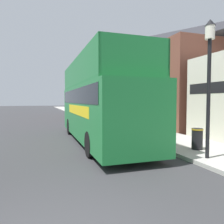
% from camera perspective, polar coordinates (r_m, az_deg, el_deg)
% --- Properties ---
extents(ground_plane, '(144.00, 144.00, 0.00)m').
position_cam_1_polar(ground_plane, '(23.90, -18.87, -2.35)').
color(ground_plane, '#333335').
extents(sidewalk, '(3.22, 108.00, 0.14)m').
position_cam_1_polar(sidewalk, '(21.93, -1.11, -2.47)').
color(sidewalk, '#ADAAA3').
rests_on(sidewalk, ground_plane).
extents(brick_terrace_rear, '(6.00, 24.67, 9.45)m').
position_cam_1_polar(brick_terrace_rear, '(26.35, 6.63, 8.57)').
color(brick_terrace_rear, brown).
rests_on(brick_terrace_rear, ground_plane).
extents(tour_bus, '(2.58, 10.07, 4.22)m').
position_cam_1_polar(tour_bus, '(11.50, -3.61, 1.53)').
color(tour_bus, '#1E7A38').
rests_on(tour_bus, ground_plane).
extents(parked_car_ahead_of_bus, '(1.82, 4.18, 1.35)m').
position_cam_1_polar(parked_car_ahead_of_bus, '(20.21, -7.64, -1.34)').
color(parked_car_ahead_of_bus, '#9E9EA3').
rests_on(parked_car_ahead_of_bus, ground_plane).
extents(lamp_post_nearest, '(0.35, 0.35, 4.80)m').
position_cam_1_polar(lamp_post_nearest, '(8.40, 24.07, 11.49)').
color(lamp_post_nearest, black).
rests_on(lamp_post_nearest, sidewalk).
extents(lamp_post_second, '(0.35, 0.35, 4.56)m').
position_cam_1_polar(lamp_post_second, '(15.37, 3.10, 7.23)').
color(lamp_post_second, black).
rests_on(lamp_post_second, sidewalk).
extents(litter_bin, '(0.48, 0.48, 0.88)m').
position_cam_1_polar(litter_bin, '(9.76, 21.36, -6.38)').
color(litter_bin, black).
rests_on(litter_bin, sidewalk).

